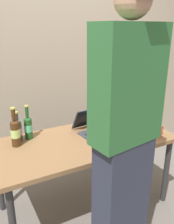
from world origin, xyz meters
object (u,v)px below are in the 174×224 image
beer_bottle_green (15,132)px  beer_bottle_dark (18,130)px  laptop (97,127)px  coffee_mug (157,130)px  beer_bottle_amber (28,127)px  person_figure (125,141)px

beer_bottle_green → beer_bottle_dark: 0.09m
beer_bottle_green → laptop: bearing=-5.4°
laptop → beer_bottle_dark: 0.71m
beer_bottle_green → coffee_mug: size_ratio=2.77×
beer_bottle_amber → coffee_mug: bearing=-25.1°
beer_bottle_amber → laptop: bearing=-14.5°
beer_bottle_amber → beer_bottle_dark: size_ratio=1.15×
beer_bottle_dark → coffee_mug: beer_bottle_dark is taller
beer_bottle_dark → coffee_mug: size_ratio=2.22×
beer_bottle_amber → beer_bottle_dark: beer_bottle_amber is taller
laptop → beer_bottle_amber: beer_bottle_amber is taller
beer_bottle_dark → coffee_mug: (1.13, -0.48, -0.05)m
beer_bottle_amber → person_figure: (0.39, -0.86, 0.15)m
beer_bottle_green → beer_bottle_amber: 0.16m
laptop → beer_bottle_dark: beer_bottle_dark is taller
beer_bottle_green → person_figure: (0.52, -0.78, 0.14)m
laptop → coffee_mug: (0.44, -0.33, 0.00)m
beer_bottle_amber → person_figure: bearing=-65.6°
beer_bottle_dark → beer_bottle_green: bearing=-114.8°
coffee_mug → laptop: bearing=143.0°
beer_bottle_green → coffee_mug: (1.17, -0.40, -0.08)m
beer_bottle_green → coffee_mug: bearing=-18.9°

